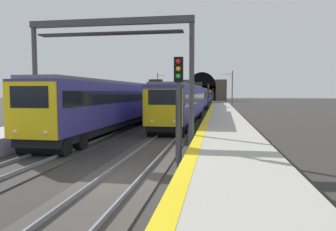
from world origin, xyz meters
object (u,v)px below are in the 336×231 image
(railway_signal_near, at_px, (179,101))
(railway_signal_mid, at_px, (208,94))
(catenary_mast_near, at_px, (158,89))
(railway_signal_far, at_px, (213,93))
(overhead_signal_gantry, at_px, (110,51))
(train_adjacent_platform, at_px, (139,100))
(train_main_approaching, at_px, (200,97))
(catenary_mast_far, at_px, (232,89))

(railway_signal_near, relative_size, railway_signal_mid, 0.99)
(railway_signal_near, height_order, catenary_mast_near, catenary_mast_near)
(railway_signal_far, relative_size, overhead_signal_gantry, 0.51)
(catenary_mast_near, bearing_deg, railway_signal_near, -168.18)
(train_adjacent_platform, height_order, railway_signal_far, train_adjacent_platform)
(railway_signal_near, relative_size, railway_signal_far, 0.99)
(railway_signal_mid, xyz_separation_m, overhead_signal_gantry, (-38.34, 4.29, 2.63))
(railway_signal_near, distance_m, railway_signal_mid, 41.92)
(overhead_signal_gantry, relative_size, catenary_mast_near, 1.19)
(train_main_approaching, distance_m, railway_signal_mid, 5.91)
(railway_signal_near, relative_size, overhead_signal_gantry, 0.50)
(railway_signal_mid, height_order, catenary_mast_near, catenary_mast_near)
(railway_signal_far, bearing_deg, train_adjacent_platform, -4.92)
(railway_signal_mid, distance_m, catenary_mast_near, 23.79)
(catenary_mast_near, height_order, catenary_mast_far, catenary_mast_near)
(railway_signal_mid, relative_size, catenary_mast_near, 0.60)
(railway_signal_near, height_order, catenary_mast_far, catenary_mast_far)
(train_main_approaching, relative_size, railway_signal_near, 17.01)
(catenary_mast_far, bearing_deg, train_adjacent_platform, 158.79)
(railway_signal_mid, relative_size, railway_signal_far, 1.00)
(railway_signal_far, relative_size, catenary_mast_near, 0.60)
(railway_signal_far, height_order, overhead_signal_gantry, overhead_signal_gantry)
(train_adjacent_platform, xyz_separation_m, railway_signal_mid, (22.60, -6.76, 0.56))
(train_adjacent_platform, relative_size, catenary_mast_far, 5.23)
(overhead_signal_gantry, height_order, catenary_mast_near, catenary_mast_near)
(train_adjacent_platform, distance_m, overhead_signal_gantry, 16.25)
(railway_signal_mid, xyz_separation_m, catenary_mast_far, (6.06, -4.36, 0.86))
(railway_signal_far, bearing_deg, train_main_approaching, -2.06)
(overhead_signal_gantry, xyz_separation_m, catenary_mast_far, (44.40, -8.65, -1.77))
(catenary_mast_near, bearing_deg, train_adjacent_platform, -171.73)
(railway_signal_near, distance_m, catenary_mast_near, 63.20)
(train_main_approaching, distance_m, catenary_mast_near, 18.24)
(train_adjacent_platform, bearing_deg, catenary_mast_near, -170.44)
(train_adjacent_platform, height_order, overhead_signal_gantry, overhead_signal_gantry)
(train_adjacent_platform, height_order, railway_signal_near, train_adjacent_platform)
(train_adjacent_platform, bearing_deg, train_main_approaching, 171.34)
(train_main_approaching, xyz_separation_m, railway_signal_near, (-47.51, -1.81, 0.63))
(train_main_approaching, bearing_deg, train_adjacent_platform, -8.78)
(railway_signal_mid, distance_m, overhead_signal_gantry, 38.66)
(train_main_approaching, height_order, railway_signal_mid, train_main_approaching)
(overhead_signal_gantry, bearing_deg, train_main_approaching, -3.22)
(train_main_approaching, height_order, railway_signal_far, train_main_approaching)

